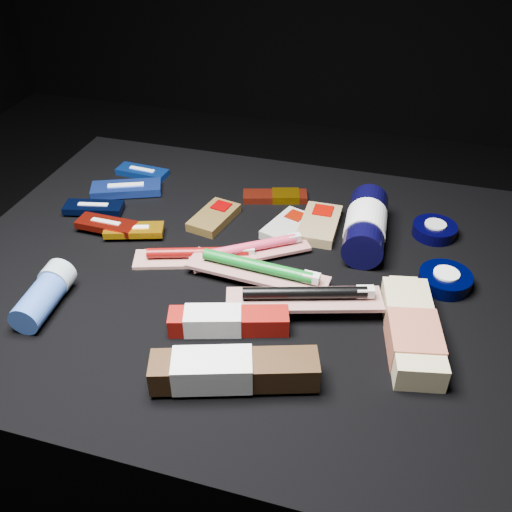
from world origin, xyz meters
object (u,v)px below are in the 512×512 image
(bodywash_bottle, at_px, (412,332))
(deodorant_stick, at_px, (44,295))
(toothpaste_carton_red, at_px, (223,321))
(lotion_bottle, at_px, (366,225))

(bodywash_bottle, height_order, deodorant_stick, deodorant_stick)
(bodywash_bottle, bearing_deg, deodorant_stick, 176.49)
(bodywash_bottle, distance_m, deodorant_stick, 0.54)
(deodorant_stick, bearing_deg, toothpaste_carton_red, 1.62)
(deodorant_stick, bearing_deg, lotion_bottle, 30.78)
(deodorant_stick, xyz_separation_m, toothpaste_carton_red, (0.27, 0.03, -0.01))
(toothpaste_carton_red, bearing_deg, lotion_bottle, 42.39)
(bodywash_bottle, bearing_deg, lotion_bottle, 100.78)
(lotion_bottle, xyz_separation_m, deodorant_stick, (-0.44, -0.31, -0.01))
(bodywash_bottle, distance_m, toothpaste_carton_red, 0.27)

